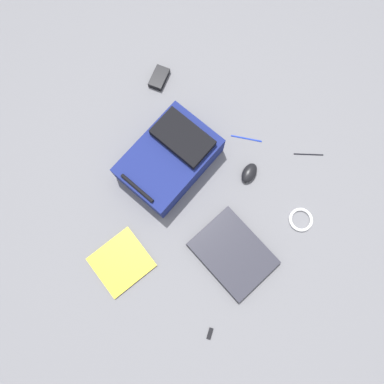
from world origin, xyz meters
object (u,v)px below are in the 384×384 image
(backpack, at_px, (170,158))
(pen_blue, at_px, (309,154))
(book_blue, at_px, (121,262))
(pen_black, at_px, (246,138))
(usb_stick, at_px, (210,334))
(cable_coil, at_px, (301,220))
(computer_mouse, at_px, (249,173))
(laptop, at_px, (233,253))
(power_brick, at_px, (159,78))

(backpack, bearing_deg, pen_blue, -144.80)
(backpack, height_order, book_blue, backpack)
(pen_black, height_order, usb_stick, same)
(backpack, bearing_deg, cable_coil, -173.06)
(pen_black, bearing_deg, usb_stick, 109.65)
(book_blue, distance_m, computer_mouse, 0.70)
(backpack, relative_size, book_blue, 1.62)
(book_blue, distance_m, usb_stick, 0.49)
(laptop, bearing_deg, cable_coil, -122.81)
(backpack, height_order, pen_black, backpack)
(backpack, height_order, pen_blue, backpack)
(pen_black, distance_m, pen_blue, 0.30)
(computer_mouse, relative_size, power_brick, 0.86)
(usb_stick, bearing_deg, book_blue, -5.92)
(backpack, relative_size, cable_coil, 4.30)
(laptop, distance_m, book_blue, 0.49)
(cable_coil, height_order, pen_blue, cable_coil)
(power_brick, bearing_deg, laptop, 143.38)
(book_blue, xyz_separation_m, computer_mouse, (-0.28, -0.65, 0.01))
(cable_coil, distance_m, pen_blue, 0.32)
(computer_mouse, height_order, pen_blue, computer_mouse)
(book_blue, xyz_separation_m, cable_coil, (-0.59, -0.58, 0.00))
(usb_stick, bearing_deg, backpack, -45.47)
(computer_mouse, bearing_deg, backpack, 21.73)
(backpack, xyz_separation_m, usb_stick, (-0.54, 0.55, -0.07))
(book_blue, relative_size, pen_blue, 2.08)
(laptop, height_order, power_brick, laptop)
(pen_blue, relative_size, usb_stick, 2.94)
(pen_blue, bearing_deg, laptop, 82.73)
(cable_coil, height_order, pen_black, cable_coil)
(usb_stick, bearing_deg, pen_black, -70.35)
(power_brick, bearing_deg, pen_blue, -177.34)
(backpack, relative_size, usb_stick, 9.87)
(power_brick, relative_size, pen_blue, 0.84)
(backpack, distance_m, book_blue, 0.51)
(laptop, relative_size, cable_coil, 3.64)
(computer_mouse, height_order, pen_black, computer_mouse)
(backpack, relative_size, computer_mouse, 4.67)
(backpack, distance_m, computer_mouse, 0.37)
(pen_black, bearing_deg, computer_mouse, 123.06)
(laptop, bearing_deg, book_blue, 35.92)
(pen_blue, bearing_deg, computer_mouse, 50.03)
(backpack, distance_m, laptop, 0.51)
(usb_stick, bearing_deg, cable_coil, -99.21)
(book_blue, height_order, usb_stick, book_blue)
(laptop, bearing_deg, computer_mouse, -71.40)
(computer_mouse, xyz_separation_m, power_brick, (0.62, -0.19, -0.01))
(cable_coil, relative_size, pen_black, 0.73)
(laptop, height_order, book_blue, laptop)
(backpack, distance_m, power_brick, 0.44)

